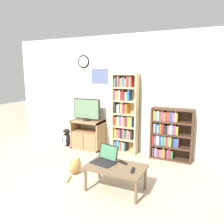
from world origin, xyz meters
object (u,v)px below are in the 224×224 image
object	(u,v)px
bookshelf_short	(169,134)
remote_far_from_laptop	(123,163)
bookshelf_tall	(124,114)
cat	(75,166)
laptop	(105,158)
penguin_figurine	(66,138)
remote_near_laptop	(133,170)
television	(87,110)
coffee_table	(116,169)
tv_stand	(88,134)

from	to	relation	value
bookshelf_short	remote_far_from_laptop	bearing A→B (deg)	-106.52
bookshelf_tall	cat	xyz separation A→B (m)	(-0.39, -1.38, -0.75)
bookshelf_tall	laptop	size ratio (longest dim) A/B	4.29
penguin_figurine	remote_far_from_laptop	bearing A→B (deg)	-31.60
remote_near_laptop	cat	bearing A→B (deg)	156.14
television	cat	size ratio (longest dim) A/B	1.31
television	cat	bearing A→B (deg)	-68.18
television	coffee_table	xyz separation A→B (m)	(1.38, -1.46, -0.58)
television	penguin_figurine	world-z (taller)	television
bookshelf_tall	bookshelf_short	xyz separation A→B (m)	(0.98, -0.00, -0.34)
remote_far_from_laptop	penguin_figurine	size ratio (longest dim) A/B	0.38
coffee_table	bookshelf_short	bearing A→B (deg)	72.77
television	bookshelf_tall	size ratio (longest dim) A/B	0.38
tv_stand	coffee_table	bearing A→B (deg)	-46.85
television	coffee_table	world-z (taller)	television
laptop	remote_far_from_laptop	xyz separation A→B (m)	(0.27, 0.08, -0.06)
bookshelf_short	remote_near_laptop	world-z (taller)	bookshelf_short
coffee_table	penguin_figurine	world-z (taller)	penguin_figurine
television	laptop	size ratio (longest dim) A/B	1.64
coffee_table	cat	size ratio (longest dim) A/B	1.74
remote_far_from_laptop	penguin_figurine	world-z (taller)	penguin_figurine
bookshelf_short	coffee_table	size ratio (longest dim) A/B	1.21
cat	bookshelf_short	bearing A→B (deg)	48.56
bookshelf_tall	laptop	bearing A→B (deg)	-79.51
tv_stand	coffee_table	xyz separation A→B (m)	(1.36, -1.45, 0.01)
laptop	penguin_figurine	bearing A→B (deg)	155.77
laptop	penguin_figurine	size ratio (longest dim) A/B	0.95
bookshelf_short	remote_near_laptop	distance (m)	1.65
tv_stand	penguin_figurine	distance (m)	0.58
bookshelf_short	remote_near_laptop	bearing A→B (deg)	-96.91
tv_stand	bookshelf_tall	bearing A→B (deg)	8.88
coffee_table	laptop	distance (m)	0.24
cat	penguin_figurine	distance (m)	1.55
coffee_table	remote_far_from_laptop	world-z (taller)	remote_far_from_laptop
remote_near_laptop	penguin_figurine	world-z (taller)	penguin_figurine
tv_stand	television	xyz separation A→B (m)	(-0.02, 0.01, 0.59)
bookshelf_tall	penguin_figurine	world-z (taller)	bookshelf_tall
bookshelf_short	remote_far_from_laptop	world-z (taller)	bookshelf_short
remote_near_laptop	bookshelf_tall	bearing A→B (deg)	104.27
remote_far_from_laptop	cat	world-z (taller)	remote_far_from_laptop
bookshelf_short	penguin_figurine	xyz separation A→B (m)	(-2.41, -0.22, -0.34)
television	coffee_table	size ratio (longest dim) A/B	0.76
television	penguin_figurine	xyz separation A→B (m)	(-0.54, -0.10, -0.73)
television	coffee_table	distance (m)	2.10
bookshelf_tall	penguin_figurine	bearing A→B (deg)	-170.97
remote_far_from_laptop	coffee_table	bearing A→B (deg)	3.09
television	tv_stand	bearing A→B (deg)	-30.99
bookshelf_tall	remote_far_from_laptop	bearing A→B (deg)	-69.15
remote_far_from_laptop	penguin_figurine	bearing A→B (deg)	-94.52
tv_stand	television	world-z (taller)	television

